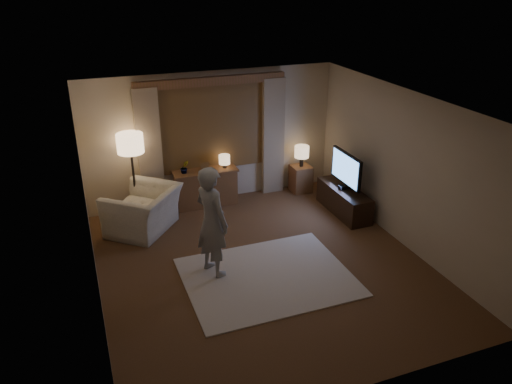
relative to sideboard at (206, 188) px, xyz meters
name	(u,v)px	position (x,y,z in m)	size (l,w,h in m)	color
room	(252,177)	(0.24, -2.00, 0.98)	(5.04, 5.54, 2.64)	brown
rug	(267,277)	(0.18, -2.83, -0.34)	(2.50, 2.00, 0.02)	beige
sideboard	(206,188)	(0.00, 0.00, 0.00)	(1.20, 0.40, 0.70)	brown
picture_frame	(205,167)	(0.00, 0.00, 0.45)	(0.16, 0.02, 0.20)	brown
plant	(185,168)	(-0.40, 0.00, 0.50)	(0.17, 0.13, 0.30)	#999999
table_lamp_sideboard	(224,160)	(0.40, 0.00, 0.55)	(0.22, 0.22, 0.30)	black
floor_lamp	(131,148)	(-1.37, -0.06, 1.03)	(0.48, 0.48, 1.65)	black
armchair	(143,210)	(-1.33, -0.63, 0.04)	(1.20, 1.05, 0.78)	beige
side_table	(301,179)	(2.05, -0.05, -0.07)	(0.40, 0.40, 0.56)	brown
table_lamp_side	(302,152)	(2.05, -0.05, 0.52)	(0.30, 0.30, 0.44)	black
tv_stand	(344,200)	(2.39, -1.27, -0.10)	(0.45, 1.40, 0.50)	black
tv	(346,169)	(2.39, -1.27, 0.54)	(0.24, 0.99, 0.71)	black
person	(212,221)	(-0.55, -2.40, 0.54)	(0.64, 0.42, 1.75)	#9D9A91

